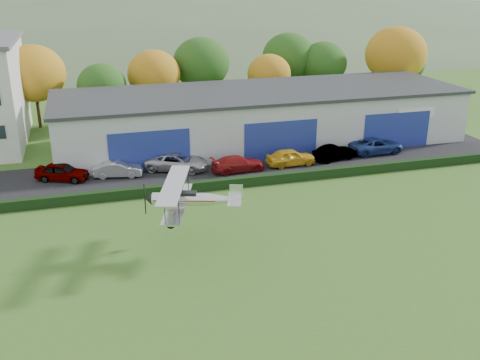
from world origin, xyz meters
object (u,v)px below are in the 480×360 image
object	(u,v)px
hangar	(261,116)
car_1	(118,169)
car_0	(62,172)
car_3	(238,164)
biplane	(189,198)
car_5	(335,153)
car_6	(377,146)
car_2	(177,162)
car_4	(291,157)

from	to	relation	value
hangar	car_1	distance (m)	16.43
car_0	car_3	distance (m)	14.76
car_0	biplane	distance (m)	16.69
car_5	car_6	distance (m)	4.80
hangar	car_2	xyz separation A→B (m)	(-9.79, -6.45, -1.85)
hangar	car_4	xyz separation A→B (m)	(0.23, -8.02, -1.85)
car_3	car_5	distance (m)	9.42
hangar	car_0	distance (m)	20.46
hangar	car_5	world-z (taller)	hangar
car_4	biplane	world-z (taller)	biplane
hangar	car_3	bearing A→B (deg)	-119.91
car_1	biplane	size ratio (longest dim) A/B	0.58
car_1	car_5	xyz separation A→B (m)	(19.52, -0.99, 0.03)
car_3	car_4	size ratio (longest dim) A/B	1.06
car_2	car_6	world-z (taller)	car_2
car_2	biplane	size ratio (longest dim) A/B	0.79
car_1	car_2	size ratio (longest dim) A/B	0.74
car_3	car_0	bearing A→B (deg)	78.48
car_5	car_0	bearing A→B (deg)	73.85
car_3	car_2	bearing A→B (deg)	66.48
car_2	biplane	world-z (taller)	biplane
car_0	car_4	distance (m)	19.68
car_6	biplane	world-z (taller)	biplane
car_4	car_3	bearing A→B (deg)	90.81
car_0	car_5	bearing A→B (deg)	-70.26
car_0	car_1	xyz separation A→B (m)	(4.53, -0.44, -0.08)
car_3	biplane	bearing A→B (deg)	147.79
car_1	car_4	bearing A→B (deg)	-84.91
car_2	car_1	bearing A→B (deg)	116.88
hangar	biplane	world-z (taller)	hangar
car_4	car_5	bearing A→B (deg)	-88.13
car_1	car_0	bearing A→B (deg)	94.31
car_5	biplane	size ratio (longest dim) A/B	0.61
hangar	car_5	distance (m)	9.25
car_0	car_4	bearing A→B (deg)	-71.80
car_0	car_4	world-z (taller)	car_4
hangar	car_1	xyz separation A→B (m)	(-14.85, -6.76, -1.94)
car_1	car_6	bearing A→B (deg)	-80.64
car_5	car_6	bearing A→B (deg)	-93.37
car_0	car_2	size ratio (longest dim) A/B	0.79
car_1	car_2	bearing A→B (deg)	-76.57
car_2	biplane	xyz separation A→B (m)	(-1.66, -14.35, 2.48)
car_2	biplane	distance (m)	14.66
car_1	car_3	size ratio (longest dim) A/B	0.86
car_5	biplane	world-z (taller)	biplane
hangar	car_2	size ratio (longest dim) A/B	7.41
car_6	car_1	bearing A→B (deg)	87.76
car_3	car_5	bearing A→B (deg)	-91.23
car_6	biplane	size ratio (longest dim) A/B	0.75
car_3	car_5	xyz separation A→B (m)	(9.41, 0.47, 0.01)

